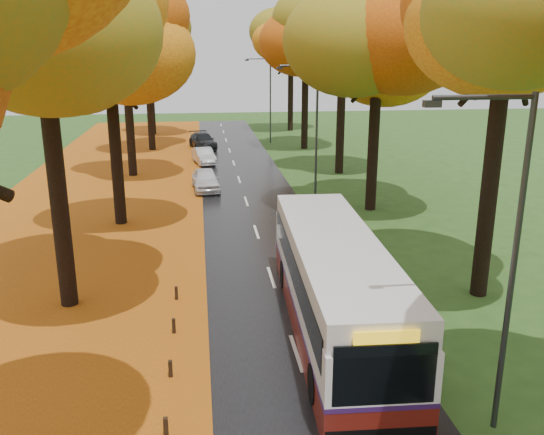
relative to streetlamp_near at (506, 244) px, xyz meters
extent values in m
cube|color=black|center=(-3.95, 17.00, -4.69)|extent=(6.50, 90.00, 0.04)
cube|color=silver|center=(-3.95, 17.00, -4.67)|extent=(0.12, 90.00, 0.01)
cube|color=#81330B|center=(-12.95, 17.00, -4.70)|extent=(12.00, 90.00, 0.02)
cube|color=#C06C13|center=(-7.00, 17.00, -4.67)|extent=(0.90, 90.00, 0.01)
cylinder|color=black|center=(-11.45, 8.50, -0.14)|extent=(0.60, 0.60, 9.15)
ellipsoid|color=gold|center=(-11.45, 8.50, 5.58)|extent=(8.00, 8.00, 6.24)
cylinder|color=black|center=(-10.85, 18.50, -0.71)|extent=(0.60, 0.60, 8.00)
ellipsoid|color=gold|center=(-10.85, 18.50, 4.29)|extent=(9.20, 9.20, 7.18)
cylinder|color=black|center=(-11.45, 30.50, -0.43)|extent=(0.60, 0.60, 8.58)
ellipsoid|color=gold|center=(-11.45, 30.50, 4.93)|extent=(8.00, 8.00, 6.24)
cylinder|color=black|center=(-10.85, 41.50, -0.14)|extent=(0.60, 0.60, 9.15)
ellipsoid|color=gold|center=(-10.85, 41.50, 5.58)|extent=(9.20, 9.20, 7.18)
cylinder|color=black|center=(-11.45, 51.50, -0.71)|extent=(0.60, 0.60, 8.00)
ellipsoid|color=gold|center=(-11.45, 51.50, 4.29)|extent=(8.00, 8.00, 6.24)
cylinder|color=black|center=(3.55, 7.50, -0.11)|extent=(0.60, 0.60, 9.22)
cylinder|color=black|center=(2.95, 19.50, -0.62)|extent=(0.60, 0.60, 8.19)
ellipsoid|color=orange|center=(2.95, 19.50, 4.50)|extent=(9.20, 9.20, 7.18)
cylinder|color=black|center=(3.55, 29.50, -0.36)|extent=(0.60, 0.60, 8.70)
ellipsoid|color=orange|center=(3.55, 29.50, 5.08)|extent=(8.20, 8.20, 6.40)
cylinder|color=black|center=(2.95, 40.50, -0.11)|extent=(0.60, 0.60, 9.22)
ellipsoid|color=orange|center=(2.95, 40.50, 5.65)|extent=(9.20, 9.20, 7.18)
cylinder|color=black|center=(3.55, 52.50, -0.62)|extent=(0.60, 0.60, 8.19)
ellipsoid|color=orange|center=(3.55, 52.50, 4.50)|extent=(8.20, 8.20, 6.40)
cube|color=black|center=(-7.65, 0.60, -4.45)|extent=(0.11, 0.11, 0.52)
cube|color=black|center=(-7.65, 3.20, -4.45)|extent=(0.11, 0.11, 0.52)
cube|color=black|center=(-7.65, 5.80, -4.45)|extent=(0.11, 0.11, 0.52)
cube|color=black|center=(-7.65, 8.40, -4.45)|extent=(0.11, 0.11, 0.52)
cylinder|color=#333538|center=(0.25, 0.00, -0.71)|extent=(0.14, 0.14, 8.00)
cylinder|color=#333538|center=(-0.85, 0.00, 3.19)|extent=(2.20, 0.11, 0.11)
cube|color=#333538|center=(-1.95, 0.00, 3.07)|extent=(0.35, 0.18, 0.14)
cylinder|color=#333538|center=(0.25, 22.00, -0.71)|extent=(0.14, 0.14, 8.00)
cylinder|color=#333538|center=(-0.85, 22.00, 3.19)|extent=(2.20, 0.11, 0.11)
cube|color=#333538|center=(-1.95, 22.00, 3.07)|extent=(0.35, 0.18, 0.14)
cylinder|color=#333538|center=(0.25, 44.00, -0.71)|extent=(0.14, 0.14, 8.00)
cylinder|color=#333538|center=(-0.85, 44.00, 3.19)|extent=(2.20, 0.11, 0.11)
cube|color=#333538|center=(-1.95, 44.00, 3.07)|extent=(0.35, 0.18, 0.14)
cube|color=#5D150E|center=(-2.49, 5.41, -4.19)|extent=(3.16, 11.81, 0.96)
cube|color=silver|center=(-2.49, 5.41, -3.02)|extent=(3.16, 11.81, 1.38)
cube|color=silver|center=(-2.49, 5.41, -1.96)|extent=(3.09, 11.58, 0.75)
cube|color=#32164F|center=(-2.49, 5.41, -3.66)|extent=(3.18, 11.83, 0.13)
cube|color=black|center=(-2.49, 5.41, -2.60)|extent=(3.15, 10.88, 0.90)
cube|color=black|center=(-2.73, -0.41, -2.81)|extent=(2.34, 0.16, 1.49)
cube|color=yellow|center=(-2.73, -0.41, -1.88)|extent=(1.46, 0.12, 0.30)
cube|color=black|center=(-2.73, -0.39, -4.38)|extent=(2.61, 0.23, 0.37)
cylinder|color=black|center=(-3.87, 1.48, -4.14)|extent=(0.34, 1.08, 1.06)
cylinder|color=black|center=(-1.45, 1.38, -4.14)|extent=(0.34, 1.08, 1.06)
cylinder|color=black|center=(-3.55, 8.97, -4.14)|extent=(0.34, 1.08, 1.06)
cylinder|color=black|center=(-1.13, 8.87, -4.14)|extent=(0.34, 1.08, 1.06)
imported|color=white|center=(-6.30, 25.21, -3.99)|extent=(1.92, 4.13, 1.37)
imported|color=#AFB2B7|center=(-6.30, 34.14, -4.05)|extent=(2.02, 3.95, 1.24)
imported|color=black|center=(-6.30, 41.45, -3.99)|extent=(2.80, 5.02, 1.37)
camera|label=1|loc=(-6.63, -11.23, 4.14)|focal=38.00mm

